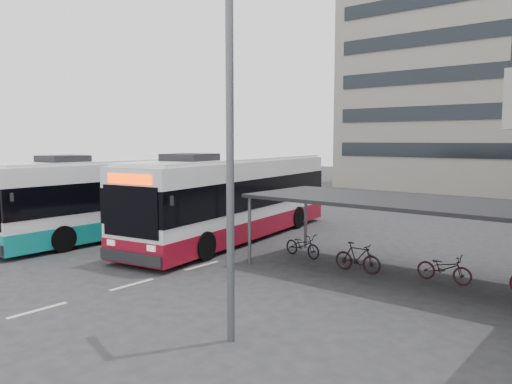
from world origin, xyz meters
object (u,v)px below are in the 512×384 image
Objects in this scene: lamp_post at (227,118)px; pedestrian at (234,220)px; bus_main at (235,198)px; bus_teal at (127,197)px.

pedestrian is at bearing 146.72° from lamp_post.
lamp_post reaches higher than pedestrian.
bus_main is at bearing 146.53° from lamp_post.
bus_teal is 1.49× the size of lamp_post.
pedestrian is 12.01m from lamp_post.
pedestrian is at bearing -66.79° from bus_main.
bus_teal reaches higher than pedestrian.
bus_main is 1.57× the size of lamp_post.
bus_main reaches higher than pedestrian.
bus_teal is 7.46× the size of pedestrian.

